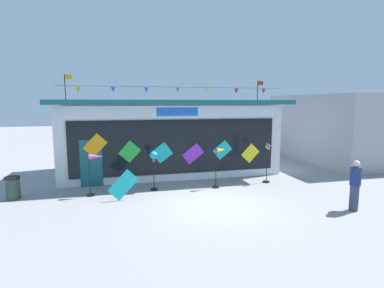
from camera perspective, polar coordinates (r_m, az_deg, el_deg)
name	(u,v)px	position (r m, az deg, el deg)	size (l,w,h in m)	color
ground_plane	(216,204)	(10.79, 4.49, -11.32)	(80.00, 80.00, 0.00)	gray
kite_shop_building	(169,136)	(15.57, -4.30, 1.59)	(10.71, 5.17, 4.85)	silver
wind_spinner_far_left	(95,165)	(12.01, -17.93, -3.76)	(0.65, 0.29, 1.61)	black
wind_spinner_left	(154,160)	(12.22, -7.26, -3.00)	(0.32, 0.32, 1.60)	black
wind_spinner_center_left	(219,160)	(12.58, 5.19, -3.05)	(0.60, 0.29, 1.68)	black
wind_spinner_center_right	(267,160)	(13.74, 14.03, -2.95)	(0.31, 0.30, 1.79)	black
person_near_camera	(355,184)	(11.28, 28.45, -6.70)	(0.44, 0.47, 1.68)	#333D56
trash_bin	(13,188)	(12.98, -30.78, -7.13)	(0.52, 0.52, 0.85)	#2D4238
display_kite_on_ground	(123,185)	(11.33, -12.88, -7.56)	(0.57, 0.03, 1.04)	#19B7BC
neighbour_building	(344,127)	(21.15, 26.77, 2.83)	(5.86, 8.07, 4.00)	#99999E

